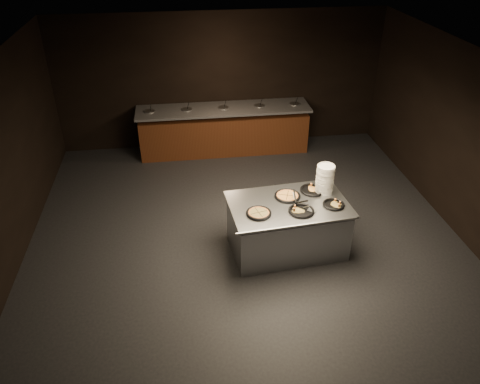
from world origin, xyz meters
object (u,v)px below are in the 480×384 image
at_px(plate_stack, 325,179).
at_px(pan_cheese_whole, 287,196).
at_px(serving_counter, 287,227).
at_px(pan_veggie_whole, 259,213).

height_order(plate_stack, pan_cheese_whole, plate_stack).
distance_m(serving_counter, plate_stack, 0.95).
height_order(plate_stack, pan_veggie_whole, plate_stack).
relative_size(plate_stack, pan_veggie_whole, 1.23).
bearing_deg(pan_cheese_whole, serving_counter, -96.64).
xyz_separation_m(serving_counter, plate_stack, (0.62, 0.26, 0.67)).
bearing_deg(pan_cheese_whole, pan_veggie_whole, -142.09).
bearing_deg(pan_veggie_whole, serving_counter, 23.86).
bearing_deg(serving_counter, pan_cheese_whole, 78.46).
distance_m(plate_stack, pan_veggie_whole, 1.23).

